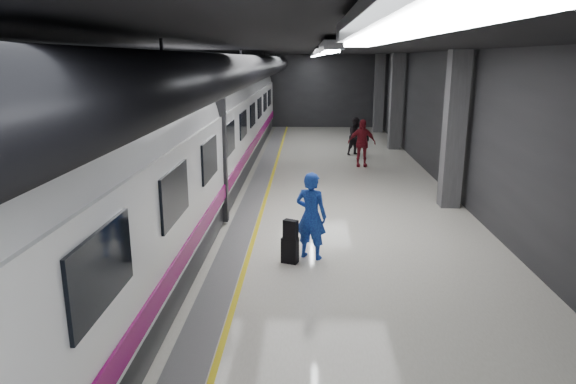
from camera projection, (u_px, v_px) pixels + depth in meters
ground at (294, 225)px, 13.51m from camera, size 40.00×40.00×0.00m
platform_hall at (284, 87)px, 13.55m from camera, size 10.02×40.02×4.51m
train at (167, 147)px, 13.11m from camera, size 3.05×38.00×4.05m
traveler_main at (311, 216)px, 11.08m from camera, size 0.83×0.70×1.93m
suitcase_main at (290, 250)px, 10.98m from camera, size 0.40×0.32×0.56m
shoulder_bag at (291, 229)px, 10.83m from camera, size 0.34×0.28×0.40m
traveler_far_a at (356, 136)px, 23.11m from camera, size 1.04×0.98×1.71m
traveler_far_b at (362, 143)px, 20.65m from camera, size 1.13×0.50×1.91m
suitcase_far at (366, 137)px, 27.21m from camera, size 0.36×0.29×0.46m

